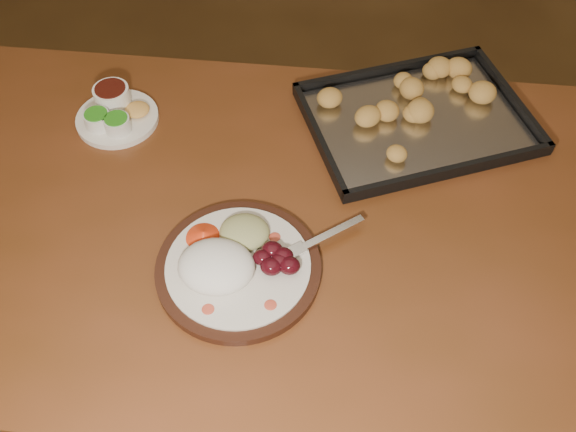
# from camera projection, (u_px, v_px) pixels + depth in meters

# --- Properties ---
(ground) EXTENTS (4.00, 4.00, 0.00)m
(ground) POSITION_uv_depth(u_px,v_px,m) (296.00, 331.00, 1.91)
(ground) COLOR brown
(ground) RESTS_ON ground
(dining_table) EXTENTS (1.51, 0.91, 0.75)m
(dining_table) POSITION_uv_depth(u_px,v_px,m) (269.00, 247.00, 1.30)
(dining_table) COLOR brown
(dining_table) RESTS_ON ground
(dinner_plate) EXTENTS (0.37, 0.30, 0.07)m
(dinner_plate) POSITION_uv_depth(u_px,v_px,m) (235.00, 263.00, 1.14)
(dinner_plate) COLOR black
(dinner_plate) RESTS_ON dining_table
(condiment_saucer) EXTENTS (0.18, 0.18, 0.06)m
(condiment_saucer) POSITION_uv_depth(u_px,v_px,m) (115.00, 112.00, 1.37)
(condiment_saucer) COLOR white
(condiment_saucer) RESTS_ON dining_table
(baking_tray) EXTENTS (0.55, 0.49, 0.05)m
(baking_tray) POSITION_uv_depth(u_px,v_px,m) (417.00, 117.00, 1.37)
(baking_tray) COLOR black
(baking_tray) RESTS_ON dining_table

